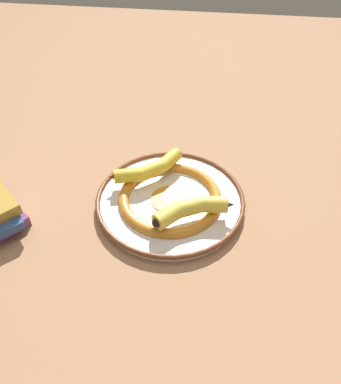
# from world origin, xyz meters

# --- Properties ---
(ground_plane) EXTENTS (2.80, 2.80, 0.00)m
(ground_plane) POSITION_xyz_m (0.00, 0.00, 0.00)
(ground_plane) COLOR #A87A56
(decorative_bowl) EXTENTS (0.36, 0.36, 0.03)m
(decorative_bowl) POSITION_xyz_m (-0.00, -0.03, 0.01)
(decorative_bowl) COLOR white
(decorative_bowl) RESTS_ON ground_plane
(banana_a) EXTENTS (0.11, 0.18, 0.04)m
(banana_a) POSITION_xyz_m (0.06, 0.03, 0.05)
(banana_a) COLOR yellow
(banana_a) RESTS_ON decorative_bowl
(banana_b) EXTENTS (0.14, 0.18, 0.04)m
(banana_b) POSITION_xyz_m (-0.07, -0.09, 0.05)
(banana_b) COLOR yellow
(banana_b) RESTS_ON decorative_bowl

